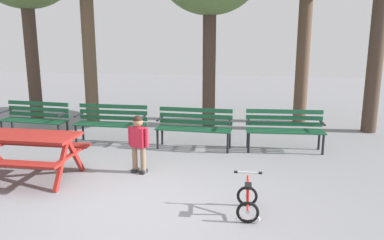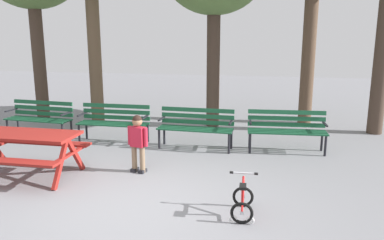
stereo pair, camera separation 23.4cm
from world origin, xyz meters
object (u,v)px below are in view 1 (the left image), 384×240
park_bench_right (194,125)px  child_standing (138,140)px  kids_bicycle (248,200)px  picnic_table (24,145)px  park_bench_far_right (285,127)px  park_bench_left (112,120)px  park_bench_far_left (36,117)px

park_bench_right → child_standing: size_ratio=1.56×
child_standing → kids_bicycle: (1.93, -1.32, -0.41)m
picnic_table → child_standing: bearing=17.2°
park_bench_right → child_standing: 1.83m
park_bench_far_right → park_bench_left: bearing=-179.7°
park_bench_left → park_bench_right: 1.91m
park_bench_left → picnic_table: bearing=-105.2°
park_bench_right → park_bench_far_right: (1.89, 0.13, 0.00)m
park_bench_left → child_standing: (1.18, -1.79, 0.10)m
park_bench_far_right → picnic_table: bearing=-151.8°
park_bench_far_right → child_standing: bearing=-145.2°
park_bench_left → kids_bicycle: park_bench_left is taller
picnic_table → park_bench_far_right: 5.03m
park_bench_right → kids_bicycle: size_ratio=2.83×
park_bench_right → kids_bicycle: park_bench_right is taller
picnic_table → child_standing: 1.91m
park_bench_right → kids_bicycle: 3.26m
park_bench_far_left → park_bench_right: bearing=-2.7°
picnic_table → park_bench_left: 2.44m
park_bench_far_left → picnic_table: bearing=-62.6°
park_bench_left → kids_bicycle: bearing=-45.0°
park_bench_right → child_standing: (-0.72, -1.68, 0.10)m
park_bench_far_left → child_standing: size_ratio=1.57×
park_bench_far_left → park_bench_left: bearing=-2.1°
park_bench_right → park_bench_far_left: bearing=177.3°
park_bench_right → kids_bicycle: (1.21, -3.01, -0.31)m
picnic_table → kids_bicycle: (3.75, -0.76, -0.39)m
picnic_table → kids_bicycle: size_ratio=3.16×
picnic_table → park_bench_far_left: bearing=117.4°
kids_bicycle → park_bench_left: bearing=135.0°
child_standing → kids_bicycle: bearing=-34.4°
park_bench_far_right → kids_bicycle: bearing=-102.2°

